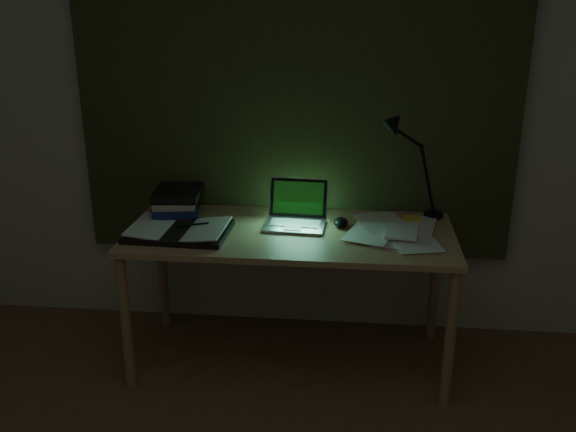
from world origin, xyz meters
name	(u,v)px	position (x,y,z in m)	size (l,w,h in m)	color
wall_back	(296,99)	(0.00, 2.00, 1.25)	(3.50, 0.00, 2.50)	silver
curtain	(296,60)	(0.00, 1.96, 1.45)	(2.20, 0.06, 2.00)	#2F361B
desk	(290,298)	(0.01, 1.58, 0.35)	(1.53, 0.67, 0.70)	tan
laptop	(294,207)	(0.03, 1.64, 0.80)	(0.29, 0.32, 0.21)	#AEAEB2
open_textbook	(179,230)	(-0.50, 1.50, 0.72)	(0.46, 0.33, 0.04)	silver
book_stack	(176,203)	(-0.58, 1.74, 0.77)	(0.22, 0.27, 0.14)	silver
loose_papers	(391,231)	(0.48, 1.61, 0.71)	(0.33, 0.35, 0.02)	white
mouse	(341,222)	(0.25, 1.68, 0.72)	(0.07, 0.11, 0.04)	black
sticky_yellow	(411,219)	(0.59, 1.78, 0.71)	(0.08, 0.08, 0.02)	yellow
sticky_pink	(405,216)	(0.56, 1.83, 0.71)	(0.07, 0.07, 0.01)	#FF637B
desk_lamp	(437,167)	(0.70, 1.85, 0.96)	(0.35, 0.27, 0.52)	black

